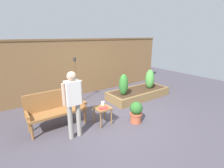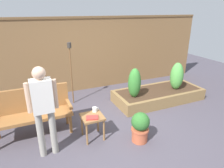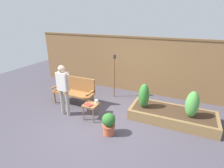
{
  "view_description": "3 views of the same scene",
  "coord_description": "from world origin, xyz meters",
  "px_view_note": "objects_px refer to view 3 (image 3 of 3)",
  "views": [
    {
      "loc": [
        -2.5,
        -3.26,
        2.29
      ],
      "look_at": [
        0.61,
        1.08,
        0.7
      ],
      "focal_mm": 26.55,
      "sensor_mm": 36.0,
      "label": 1
    },
    {
      "loc": [
        -1.36,
        -3.0,
        2.34
      ],
      "look_at": [
        0.44,
        1.07,
        0.65
      ],
      "focal_mm": 31.64,
      "sensor_mm": 36.0,
      "label": 2
    },
    {
      "loc": [
        2.0,
        -3.73,
        2.83
      ],
      "look_at": [
        -0.1,
        0.92,
        0.85
      ],
      "focal_mm": 28.02,
      "sensor_mm": 36.0,
      "label": 3
    }
  ],
  "objects_px": {
    "tiki_torch": "(114,68)",
    "cup_on_table": "(96,101)",
    "person_by_bench": "(63,86)",
    "potted_boxwood": "(109,123)",
    "shrub_near_bench": "(144,96)",
    "garden_bench": "(74,89)",
    "side_table": "(91,107)",
    "shrub_far_corner": "(192,104)",
    "book_on_table": "(89,105)"
  },
  "relations": [
    {
      "from": "tiki_torch",
      "to": "cup_on_table",
      "type": "bearing_deg",
      "value": -86.64
    },
    {
      "from": "tiki_torch",
      "to": "person_by_bench",
      "type": "xyz_separation_m",
      "value": [
        -0.85,
        -1.78,
        -0.17
      ]
    },
    {
      "from": "potted_boxwood",
      "to": "shrub_near_bench",
      "type": "height_order",
      "value": "shrub_near_bench"
    },
    {
      "from": "garden_bench",
      "to": "side_table",
      "type": "distance_m",
      "value": 1.19
    },
    {
      "from": "shrub_far_corner",
      "to": "potted_boxwood",
      "type": "bearing_deg",
      "value": -146.74
    },
    {
      "from": "garden_bench",
      "to": "cup_on_table",
      "type": "distance_m",
      "value": 1.21
    },
    {
      "from": "cup_on_table",
      "to": "tiki_torch",
      "type": "xyz_separation_m",
      "value": [
        -0.09,
        1.52,
        0.58
      ]
    },
    {
      "from": "potted_boxwood",
      "to": "shrub_near_bench",
      "type": "distance_m",
      "value": 1.39
    },
    {
      "from": "garden_bench",
      "to": "shrub_far_corner",
      "type": "xyz_separation_m",
      "value": [
        3.64,
        0.15,
        0.12
      ]
    },
    {
      "from": "potted_boxwood",
      "to": "shrub_far_corner",
      "type": "bearing_deg",
      "value": 33.26
    },
    {
      "from": "side_table",
      "to": "person_by_bench",
      "type": "xyz_separation_m",
      "value": [
        -0.83,
        -0.12,
        0.54
      ]
    },
    {
      "from": "tiki_torch",
      "to": "book_on_table",
      "type": "bearing_deg",
      "value": -91.31
    },
    {
      "from": "garden_bench",
      "to": "shrub_near_bench",
      "type": "bearing_deg",
      "value": 3.73
    },
    {
      "from": "cup_on_table",
      "to": "shrub_near_bench",
      "type": "bearing_deg",
      "value": 27.06
    },
    {
      "from": "cup_on_table",
      "to": "potted_boxwood",
      "type": "xyz_separation_m",
      "value": [
        0.67,
        -0.59,
        -0.21
      ]
    },
    {
      "from": "side_table",
      "to": "potted_boxwood",
      "type": "relative_size",
      "value": 0.82
    },
    {
      "from": "person_by_bench",
      "to": "shrub_far_corner",
      "type": "bearing_deg",
      "value": 14.47
    },
    {
      "from": "side_table",
      "to": "potted_boxwood",
      "type": "xyz_separation_m",
      "value": [
        0.78,
        -0.45,
        -0.09
      ]
    },
    {
      "from": "shrub_far_corner",
      "to": "book_on_table",
      "type": "bearing_deg",
      "value": -162.2
    },
    {
      "from": "book_on_table",
      "to": "garden_bench",
      "type": "bearing_deg",
      "value": 160.11
    },
    {
      "from": "potted_boxwood",
      "to": "person_by_bench",
      "type": "xyz_separation_m",
      "value": [
        -1.61,
        0.32,
        0.62
      ]
    },
    {
      "from": "shrub_near_bench",
      "to": "side_table",
      "type": "bearing_deg",
      "value": -150.03
    },
    {
      "from": "book_on_table",
      "to": "person_by_bench",
      "type": "bearing_deg",
      "value": -161.43
    },
    {
      "from": "person_by_bench",
      "to": "cup_on_table",
      "type": "bearing_deg",
      "value": 15.72
    },
    {
      "from": "book_on_table",
      "to": "potted_boxwood",
      "type": "xyz_separation_m",
      "value": [
        0.8,
        -0.36,
        -0.18
      ]
    },
    {
      "from": "cup_on_table",
      "to": "shrub_far_corner",
      "type": "height_order",
      "value": "shrub_far_corner"
    },
    {
      "from": "side_table",
      "to": "shrub_far_corner",
      "type": "height_order",
      "value": "shrub_far_corner"
    },
    {
      "from": "garden_bench",
      "to": "cup_on_table",
      "type": "height_order",
      "value": "garden_bench"
    },
    {
      "from": "shrub_near_bench",
      "to": "person_by_bench",
      "type": "xyz_separation_m",
      "value": [
        -2.17,
        -0.89,
        0.27
      ]
    },
    {
      "from": "garden_bench",
      "to": "book_on_table",
      "type": "height_order",
      "value": "garden_bench"
    },
    {
      "from": "potted_boxwood",
      "to": "shrub_near_bench",
      "type": "relative_size",
      "value": 0.8
    },
    {
      "from": "potted_boxwood",
      "to": "book_on_table",
      "type": "bearing_deg",
      "value": 155.67
    },
    {
      "from": "garden_bench",
      "to": "shrub_far_corner",
      "type": "relative_size",
      "value": 1.96
    },
    {
      "from": "cup_on_table",
      "to": "shrub_near_bench",
      "type": "relative_size",
      "value": 0.17
    },
    {
      "from": "shrub_near_bench",
      "to": "tiki_torch",
      "type": "relative_size",
      "value": 0.46
    },
    {
      "from": "shrub_near_bench",
      "to": "tiki_torch",
      "type": "xyz_separation_m",
      "value": [
        -1.33,
        0.89,
        0.44
      ]
    },
    {
      "from": "garden_bench",
      "to": "potted_boxwood",
      "type": "bearing_deg",
      "value": -30.83
    },
    {
      "from": "side_table",
      "to": "book_on_table",
      "type": "distance_m",
      "value": 0.13
    },
    {
      "from": "cup_on_table",
      "to": "book_on_table",
      "type": "relative_size",
      "value": 0.57
    },
    {
      "from": "garden_bench",
      "to": "side_table",
      "type": "height_order",
      "value": "garden_bench"
    },
    {
      "from": "book_on_table",
      "to": "potted_boxwood",
      "type": "height_order",
      "value": "potted_boxwood"
    },
    {
      "from": "cup_on_table",
      "to": "tiki_torch",
      "type": "distance_m",
      "value": 1.63
    },
    {
      "from": "book_on_table",
      "to": "shrub_far_corner",
      "type": "relative_size",
      "value": 0.3
    },
    {
      "from": "book_on_table",
      "to": "tiki_torch",
      "type": "xyz_separation_m",
      "value": [
        0.04,
        1.74,
        0.61
      ]
    },
    {
      "from": "garden_bench",
      "to": "person_by_bench",
      "type": "xyz_separation_m",
      "value": [
        0.18,
        -0.74,
        0.39
      ]
    },
    {
      "from": "garden_bench",
      "to": "side_table",
      "type": "xyz_separation_m",
      "value": [
        1.01,
        -0.62,
        -0.15
      ]
    },
    {
      "from": "book_on_table",
      "to": "shrub_far_corner",
      "type": "xyz_separation_m",
      "value": [
        2.66,
        0.85,
        0.17
      ]
    },
    {
      "from": "potted_boxwood",
      "to": "shrub_far_corner",
      "type": "xyz_separation_m",
      "value": [
        1.86,
        1.22,
        0.36
      ]
    },
    {
      "from": "tiki_torch",
      "to": "person_by_bench",
      "type": "distance_m",
      "value": 1.98
    },
    {
      "from": "side_table",
      "to": "potted_boxwood",
      "type": "bearing_deg",
      "value": -29.97
    }
  ]
}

